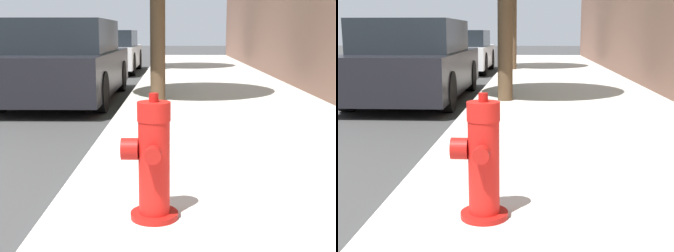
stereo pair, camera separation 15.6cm
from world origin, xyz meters
The scene contains 4 objects.
sidewalk_slab centered at (3.49, 0.00, 0.07)m, with size 3.22×40.00×0.15m.
fire_hydrant centered at (2.55, 0.02, 0.49)m, with size 0.33×0.35×0.75m.
parked_car_near centered at (0.72, 5.89, 0.70)m, with size 1.81×4.36×1.45m.
parked_car_mid centered at (0.64, 11.99, 0.63)m, with size 1.79×3.84×1.29m.
Camera 1 is at (2.68, -2.62, 1.24)m, focal length 50.00 mm.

